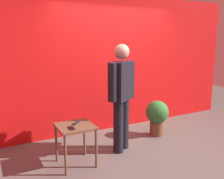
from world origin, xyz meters
TOP-DOWN VIEW (x-y plane):
  - ground_plane at (0.00, 0.00)m, footprint 12.00×12.00m
  - back_wall_red at (0.00, 1.37)m, footprint 5.84×0.12m
  - standing_person at (-0.43, 0.30)m, footprint 0.65×0.47m
  - side_table at (-1.27, 0.18)m, footprint 0.52×0.52m
  - cell_phone at (-1.37, 0.08)m, footprint 0.07×0.14m
  - tv_remote at (-1.23, 0.25)m, footprint 0.15×0.15m
  - potted_plant at (0.51, 0.54)m, footprint 0.44×0.44m

SIDE VIEW (x-z plane):
  - ground_plane at x=0.00m, z-range 0.00..0.00m
  - potted_plant at x=0.51m, z-range 0.06..0.75m
  - side_table at x=-1.27m, z-range 0.21..0.82m
  - cell_phone at x=-1.37m, z-range 0.61..0.62m
  - tv_remote at x=-1.23m, z-range 0.61..0.63m
  - standing_person at x=-0.43m, z-range 0.11..1.88m
  - back_wall_red at x=0.00m, z-range 0.00..2.70m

